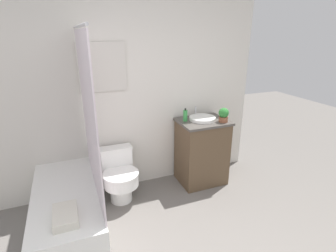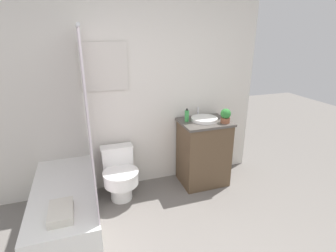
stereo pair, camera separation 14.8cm
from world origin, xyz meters
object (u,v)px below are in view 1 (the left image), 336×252
Objects in this scene: toilet at (120,176)px; sink at (202,118)px; soap_bottle at (185,115)px; potted_plant at (224,115)px.

sink reaches higher than toilet.
toilet is 1.68× the size of sink.
soap_bottle is (0.88, 0.08, 0.63)m from toilet.
sink is 2.06× the size of potted_plant.
soap_bottle reaches higher than toilet.
soap_bottle is (-0.22, 0.04, 0.05)m from sink.
toilet is 1.25m from sink.
soap_bottle is at bearing 4.88° from toilet.
toilet is at bearing 174.46° from potted_plant.
soap_bottle is 0.92× the size of potted_plant.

